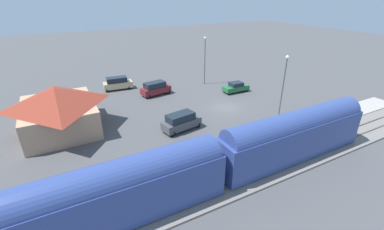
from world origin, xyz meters
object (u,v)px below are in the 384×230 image
object	(u,v)px
pedestrian_waiting_far	(315,118)
suv_maroon	(155,88)
sedan_green	(236,87)
suv_tan	(118,83)
passenger_train	(113,193)
suv_charcoal	(181,121)
pedestrian_on_platform	(325,115)
light_pole_near_platform	(284,83)
light_pole_lot_center	(205,55)
station_building	(58,109)

from	to	relation	value
pedestrian_waiting_far	suv_maroon	world-z (taller)	suv_maroon
sedan_green	pedestrian_waiting_far	bearing A→B (deg)	-177.22
suv_tan	sedan_green	bearing A→B (deg)	-122.20
passenger_train	pedestrian_waiting_far	distance (m)	26.04
suv_charcoal	sedan_green	bearing A→B (deg)	-61.19
pedestrian_on_platform	light_pole_near_platform	distance (m)	7.17
sedan_green	light_pole_lot_center	xyz separation A→B (m)	(6.44, 2.43, 4.45)
pedestrian_waiting_far	light_pole_near_platform	xyz separation A→B (m)	(3.31, 2.89, 4.18)
passenger_train	station_building	distance (m)	18.15
passenger_train	pedestrian_waiting_far	world-z (taller)	passenger_train
pedestrian_waiting_far	suv_maroon	distance (m)	24.54
light_pole_near_platform	pedestrian_on_platform	bearing A→B (deg)	-123.11
passenger_train	suv_maroon	world-z (taller)	passenger_train
pedestrian_on_platform	suv_charcoal	xyz separation A→B (m)	(7.32, 17.08, -0.13)
suv_charcoal	passenger_train	bearing A→B (deg)	135.71
station_building	sedan_green	size ratio (longest dim) A/B	2.38
pedestrian_on_platform	pedestrian_waiting_far	xyz separation A→B (m)	(-0.12, 1.99, 0.00)
pedestrian_on_platform	suv_tan	world-z (taller)	suv_tan
suv_maroon	suv_tan	bearing A→B (deg)	40.18
pedestrian_waiting_far	passenger_train	bearing A→B (deg)	97.72
pedestrian_waiting_far	suv_charcoal	xyz separation A→B (m)	(7.45, 15.09, -0.13)
suv_tan	suv_maroon	size ratio (longest dim) A/B	0.98
passenger_train	suv_maroon	distance (m)	27.14
pedestrian_on_platform	suv_maroon	world-z (taller)	suv_maroon
pedestrian_on_platform	station_building	bearing A→B (deg)	64.46
suv_charcoal	suv_tan	bearing A→B (deg)	9.39
light_pole_near_platform	light_pole_lot_center	bearing A→B (deg)	0.89
passenger_train	light_pole_near_platform	world-z (taller)	light_pole_near_platform
suv_maroon	pedestrian_waiting_far	bearing A→B (deg)	-147.02
station_building	suv_maroon	world-z (taller)	station_building
pedestrian_on_platform	light_pole_lot_center	world-z (taller)	light_pole_lot_center
suv_tan	suv_maroon	bearing A→B (deg)	-139.82
pedestrian_on_platform	suv_charcoal	distance (m)	18.58
suv_maroon	suv_charcoal	world-z (taller)	same
pedestrian_waiting_far	pedestrian_on_platform	bearing A→B (deg)	-86.41
passenger_train	suv_maroon	bearing A→B (deg)	-27.25
pedestrian_waiting_far	suv_charcoal	world-z (taller)	suv_charcoal
station_building	suv_charcoal	distance (m)	14.91
station_building	suv_tan	size ratio (longest dim) A/B	2.14
suv_tan	suv_charcoal	size ratio (longest dim) A/B	0.98
sedan_green	light_pole_lot_center	bearing A→B (deg)	20.66
light_pole_lot_center	light_pole_near_platform	bearing A→B (deg)	-179.11
suv_charcoal	pedestrian_on_platform	bearing A→B (deg)	-113.21
suv_charcoal	sedan_green	distance (m)	16.37
suv_maroon	suv_charcoal	size ratio (longest dim) A/B	1.00
passenger_train	suv_charcoal	xyz separation A→B (m)	(10.94, -10.67, -1.71)
suv_tan	passenger_train	bearing A→B (deg)	165.80
station_building	suv_tan	world-z (taller)	station_building
pedestrian_on_platform	suv_maroon	size ratio (longest dim) A/B	0.33
suv_tan	light_pole_near_platform	world-z (taller)	light_pole_near_platform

